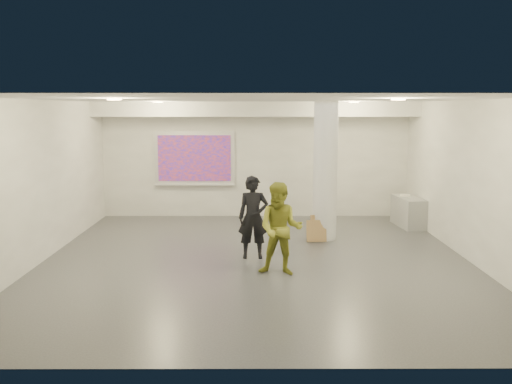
{
  "coord_description": "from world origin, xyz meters",
  "views": [
    {
      "loc": [
        -0.03,
        -10.43,
        2.85
      ],
      "look_at": [
        0.0,
        0.4,
        1.25
      ],
      "focal_mm": 40.0,
      "sensor_mm": 36.0,
      "label": 1
    }
  ],
  "objects_px": {
    "woman": "(253,217)",
    "man": "(281,229)",
    "credenza": "(409,212)",
    "projection_screen": "(195,159)",
    "column": "(325,171)"
  },
  "relations": [
    {
      "from": "credenza",
      "to": "man",
      "type": "distance_m",
      "value": 5.22
    },
    {
      "from": "credenza",
      "to": "man",
      "type": "bearing_deg",
      "value": -135.33
    },
    {
      "from": "column",
      "to": "projection_screen",
      "type": "relative_size",
      "value": 1.43
    },
    {
      "from": "man",
      "to": "projection_screen",
      "type": "bearing_deg",
      "value": 121.86
    },
    {
      "from": "credenza",
      "to": "woman",
      "type": "distance_m",
      "value": 4.79
    },
    {
      "from": "credenza",
      "to": "man",
      "type": "xyz_separation_m",
      "value": [
        -3.3,
        -4.02,
        0.44
      ]
    },
    {
      "from": "projection_screen",
      "to": "man",
      "type": "height_order",
      "value": "projection_screen"
    },
    {
      "from": "woman",
      "to": "credenza",
      "type": "bearing_deg",
      "value": 35.83
    },
    {
      "from": "column",
      "to": "credenza",
      "type": "distance_m",
      "value": 2.83
    },
    {
      "from": "column",
      "to": "woman",
      "type": "height_order",
      "value": "column"
    },
    {
      "from": "projection_screen",
      "to": "credenza",
      "type": "height_order",
      "value": "projection_screen"
    },
    {
      "from": "projection_screen",
      "to": "credenza",
      "type": "xyz_separation_m",
      "value": [
        5.32,
        -1.31,
        -1.17
      ]
    },
    {
      "from": "man",
      "to": "woman",
      "type": "bearing_deg",
      "value": 124.39
    },
    {
      "from": "woman",
      "to": "man",
      "type": "distance_m",
      "value": 1.19
    },
    {
      "from": "woman",
      "to": "man",
      "type": "height_order",
      "value": "man"
    }
  ]
}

